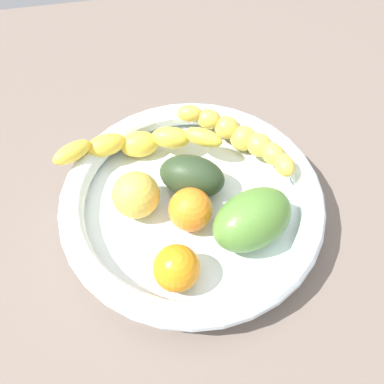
{
  "coord_description": "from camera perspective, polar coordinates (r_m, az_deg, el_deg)",
  "views": [
    {
      "loc": [
        29.68,
        -5.95,
        51.14
      ],
      "look_at": [
        0.0,
        0.0,
        8.27
      ],
      "focal_mm": 37.18,
      "sensor_mm": 36.0,
      "label": 1
    }
  ],
  "objects": [
    {
      "name": "banana_draped_left",
      "position": [
        0.59,
        6.95,
        7.87
      ],
      "size": [
        15.9,
        14.19,
        5.54
      ],
      "color": "#EAC547",
      "rests_on": "fruit_bowl"
    },
    {
      "name": "kitchen_counter",
      "position": [
        0.58,
        0.0,
        -3.85
      ],
      "size": [
        120.0,
        120.0,
        3.0
      ],
      "primitive_type": "cube",
      "color": "#6D5E54",
      "rests_on": "ground"
    },
    {
      "name": "avocado_dark",
      "position": [
        0.54,
        -0.01,
        2.27
      ],
      "size": [
        9.1,
        10.66,
        5.94
      ],
      "primitive_type": "ellipsoid",
      "rotation": [
        0.0,
        0.0,
        4.25
      ],
      "color": "#2B3D23",
      "rests_on": "fruit_bowl"
    },
    {
      "name": "apple_yellow",
      "position": [
        0.53,
        -8.04,
        -0.41
      ],
      "size": [
        6.31,
        6.31,
        6.31
      ],
      "primitive_type": "sphere",
      "color": "gold",
      "rests_on": "fruit_bowl"
    },
    {
      "name": "mango_green",
      "position": [
        0.5,
        8.65,
        -3.89
      ],
      "size": [
        10.79,
        12.84,
        7.19
      ],
      "primitive_type": "ellipsoid",
      "rotation": [
        0.0,
        0.0,
        5.08
      ],
      "color": "#538433",
      "rests_on": "fruit_bowl"
    },
    {
      "name": "fruit_bowl",
      "position": [
        0.54,
        0.0,
        -1.45
      ],
      "size": [
        35.55,
        35.55,
        5.59
      ],
      "color": "white",
      "rests_on": "kitchen_counter"
    },
    {
      "name": "orange_front",
      "position": [
        0.51,
        -0.22,
        -2.53
      ],
      "size": [
        5.75,
        5.75,
        5.75
      ],
      "primitive_type": "sphere",
      "color": "orange",
      "rests_on": "fruit_bowl"
    },
    {
      "name": "banana_draped_right",
      "position": [
        0.58,
        -7.63,
        6.96
      ],
      "size": [
        7.62,
        24.4,
        5.85
      ],
      "color": "yellow",
      "rests_on": "fruit_bowl"
    },
    {
      "name": "orange_mid_left",
      "position": [
        0.47,
        -2.25,
        -10.84
      ],
      "size": [
        5.65,
        5.65,
        5.65
      ],
      "primitive_type": "sphere",
      "color": "orange",
      "rests_on": "fruit_bowl"
    }
  ]
}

